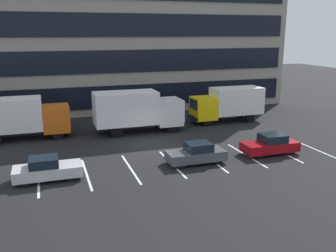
{
  "coord_description": "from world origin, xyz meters",
  "views": [
    {
      "loc": [
        -7.63,
        -26.2,
        8.52
      ],
      "look_at": [
        1.25,
        0.16,
        1.4
      ],
      "focal_mm": 39.42,
      "sensor_mm": 36.0,
      "label": 1
    }
  ],
  "objects_px": {
    "sedan_charcoal": "(196,154)",
    "sedan_silver": "(47,169)",
    "box_truck_orange": "(21,116)",
    "box_truck_yellow": "(228,103)",
    "sedan_maroon": "(270,145)",
    "box_truck_white": "(137,109)"
  },
  "relations": [
    {
      "from": "sedan_charcoal",
      "to": "box_truck_orange",
      "type": "bearing_deg",
      "value": 138.91
    },
    {
      "from": "box_truck_white",
      "to": "sedan_maroon",
      "type": "height_order",
      "value": "box_truck_white"
    },
    {
      "from": "box_truck_yellow",
      "to": "sedan_charcoal",
      "type": "bearing_deg",
      "value": -127.02
    },
    {
      "from": "sedan_charcoal",
      "to": "sedan_silver",
      "type": "height_order",
      "value": "sedan_silver"
    },
    {
      "from": "sedan_silver",
      "to": "sedan_maroon",
      "type": "xyz_separation_m",
      "value": [
        15.26,
        -0.06,
        0.02
      ]
    },
    {
      "from": "box_truck_orange",
      "to": "sedan_charcoal",
      "type": "distance_m",
      "value": 14.91
    },
    {
      "from": "sedan_charcoal",
      "to": "sedan_silver",
      "type": "relative_size",
      "value": 1.0
    },
    {
      "from": "box_truck_yellow",
      "to": "sedan_silver",
      "type": "bearing_deg",
      "value": -150.04
    },
    {
      "from": "sedan_silver",
      "to": "sedan_maroon",
      "type": "height_order",
      "value": "sedan_maroon"
    },
    {
      "from": "box_truck_white",
      "to": "sedan_charcoal",
      "type": "relative_size",
      "value": 1.99
    },
    {
      "from": "sedan_maroon",
      "to": "box_truck_orange",
      "type": "bearing_deg",
      "value": 150.29
    },
    {
      "from": "box_truck_white",
      "to": "sedan_charcoal",
      "type": "xyz_separation_m",
      "value": [
        1.84,
        -8.87,
        -1.37
      ]
    },
    {
      "from": "box_truck_yellow",
      "to": "box_truck_white",
      "type": "height_order",
      "value": "box_truck_white"
    },
    {
      "from": "box_truck_orange",
      "to": "box_truck_white",
      "type": "relative_size",
      "value": 0.95
    },
    {
      "from": "box_truck_yellow",
      "to": "sedan_charcoal",
      "type": "relative_size",
      "value": 1.82
    },
    {
      "from": "box_truck_orange",
      "to": "box_truck_yellow",
      "type": "bearing_deg",
      "value": 0.5
    },
    {
      "from": "box_truck_yellow",
      "to": "sedan_silver",
      "type": "relative_size",
      "value": 1.81
    },
    {
      "from": "sedan_charcoal",
      "to": "box_truck_yellow",
      "type": "bearing_deg",
      "value": 52.98
    },
    {
      "from": "box_truck_yellow",
      "to": "sedan_silver",
      "type": "height_order",
      "value": "box_truck_yellow"
    },
    {
      "from": "box_truck_yellow",
      "to": "box_truck_white",
      "type": "bearing_deg",
      "value": -173.53
    },
    {
      "from": "sedan_maroon",
      "to": "sedan_silver",
      "type": "bearing_deg",
      "value": 179.76
    },
    {
      "from": "box_truck_yellow",
      "to": "box_truck_white",
      "type": "distance_m",
      "value": 9.38
    }
  ]
}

